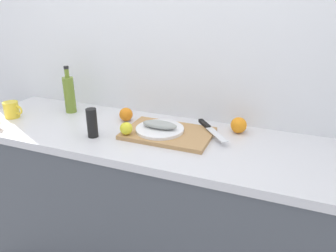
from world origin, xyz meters
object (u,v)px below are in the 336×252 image
(cutting_board, at_px, (168,133))
(fish_fillet, at_px, (160,125))
(olive_oil_bottle, at_px, (69,94))
(orange_0, at_px, (239,125))
(white_plate, at_px, (160,129))
(coffee_mug_0, at_px, (12,110))
(chef_knife, at_px, (209,128))
(lemon_0, at_px, (126,128))
(pepper_mill, at_px, (92,123))

(cutting_board, relative_size, fish_fillet, 2.38)
(olive_oil_bottle, xyz_separation_m, orange_0, (1.00, 0.06, -0.07))
(white_plate, height_order, orange_0, orange_0)
(cutting_board, height_order, coffee_mug_0, coffee_mug_0)
(fish_fillet, height_order, olive_oil_bottle, olive_oil_bottle)
(fish_fillet, relative_size, chef_knife, 0.77)
(lemon_0, relative_size, coffee_mug_0, 0.51)
(cutting_board, xyz_separation_m, olive_oil_bottle, (-0.67, 0.10, 0.10))
(white_plate, distance_m, chef_knife, 0.25)
(fish_fillet, relative_size, pepper_mill, 1.25)
(white_plate, height_order, fish_fillet, fish_fillet)
(white_plate, xyz_separation_m, fish_fillet, (0.00, 0.00, 0.03))
(orange_0, bearing_deg, lemon_0, -151.60)
(coffee_mug_0, height_order, orange_0, coffee_mug_0)
(chef_knife, distance_m, lemon_0, 0.42)
(fish_fillet, xyz_separation_m, lemon_0, (-0.14, -0.10, -0.00))
(fish_fillet, height_order, coffee_mug_0, coffee_mug_0)
(cutting_board, height_order, white_plate, white_plate)
(chef_knife, relative_size, olive_oil_bottle, 0.86)
(lemon_0, xyz_separation_m, orange_0, (0.50, 0.27, -0.01))
(chef_knife, bearing_deg, coffee_mug_0, -119.68)
(cutting_board, relative_size, white_plate, 1.78)
(cutting_board, relative_size, chef_knife, 1.82)
(olive_oil_bottle, distance_m, orange_0, 1.00)
(cutting_board, relative_size, coffee_mug_0, 3.56)
(cutting_board, height_order, chef_knife, chef_knife)
(pepper_mill, bearing_deg, olive_oil_bottle, 141.82)
(chef_knife, xyz_separation_m, orange_0, (0.14, 0.06, 0.01))
(white_plate, bearing_deg, chef_knife, 25.60)
(cutting_board, height_order, lemon_0, lemon_0)
(orange_0, bearing_deg, olive_oil_bottle, -176.57)
(cutting_board, relative_size, orange_0, 5.33)
(cutting_board, xyz_separation_m, orange_0, (0.33, 0.16, 0.03))
(chef_knife, height_order, olive_oil_bottle, olive_oil_bottle)
(chef_knife, height_order, lemon_0, lemon_0)
(chef_knife, xyz_separation_m, olive_oil_bottle, (-0.86, 0.00, 0.08))
(cutting_board, distance_m, coffee_mug_0, 0.94)
(chef_knife, bearing_deg, olive_oil_bottle, -129.88)
(lemon_0, bearing_deg, cutting_board, 31.21)
(fish_fillet, distance_m, pepper_mill, 0.34)
(olive_oil_bottle, bearing_deg, lemon_0, -23.29)
(orange_0, bearing_deg, chef_knife, -157.02)
(cutting_board, xyz_separation_m, white_plate, (-0.04, -0.00, 0.02))
(cutting_board, xyz_separation_m, pepper_mill, (-0.34, -0.15, 0.06))
(orange_0, bearing_deg, pepper_mill, -154.50)
(olive_oil_bottle, bearing_deg, coffee_mug_0, -142.15)
(white_plate, relative_size, coffee_mug_0, 2.00)
(coffee_mug_0, xyz_separation_m, pepper_mill, (0.59, -0.06, 0.03))
(cutting_board, height_order, pepper_mill, pepper_mill)
(white_plate, xyz_separation_m, chef_knife, (0.23, 0.11, 0.00))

